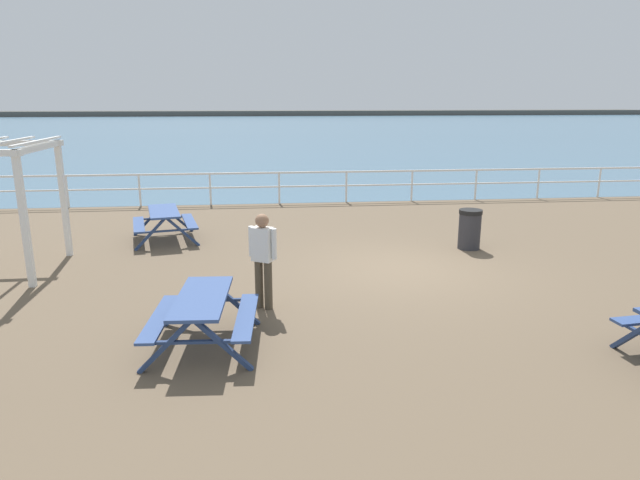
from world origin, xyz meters
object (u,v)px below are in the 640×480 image
at_px(visitor, 263,255).
at_px(litter_bin, 470,229).
at_px(picnic_table_mid_centre, 164,218).
at_px(picnic_table_near_left, 203,309).

distance_m(visitor, litter_bin, 6.00).
relative_size(picnic_table_mid_centre, litter_bin, 2.19).
relative_size(picnic_table_mid_centre, visitor, 1.25).
relative_size(picnic_table_near_left, visitor, 1.13).
bearing_deg(litter_bin, visitor, -145.44).
distance_m(picnic_table_near_left, litter_bin, 7.56).
xyz_separation_m(picnic_table_mid_centre, litter_bin, (7.37, -1.59, -0.10)).
bearing_deg(picnic_table_mid_centre, picnic_table_near_left, -178.65).
distance_m(picnic_table_near_left, picnic_table_mid_centre, 6.60).
bearing_deg(litter_bin, picnic_table_near_left, -140.27).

